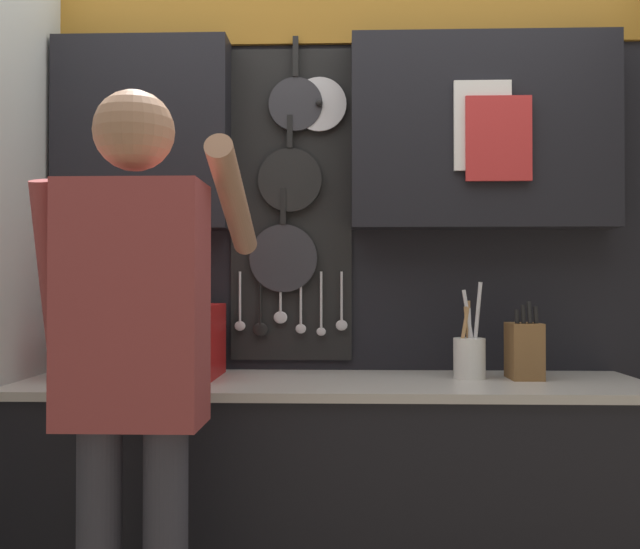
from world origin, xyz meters
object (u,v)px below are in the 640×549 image
person (134,353)px  utensil_crock (469,355)px  microwave (151,341)px  knife_block (524,350)px

person → utensil_crock: bearing=33.1°
microwave → utensil_crock: utensil_crock is taller
utensil_crock → person: person is taller
knife_block → microwave: bearing=-180.0°
knife_block → utensil_crock: 0.20m
microwave → utensil_crock: (1.16, 0.00, -0.05)m
microwave → person: person is taller
knife_block → utensil_crock: size_ratio=0.80×
microwave → knife_block: size_ratio=1.77×
microwave → utensil_crock: 1.16m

